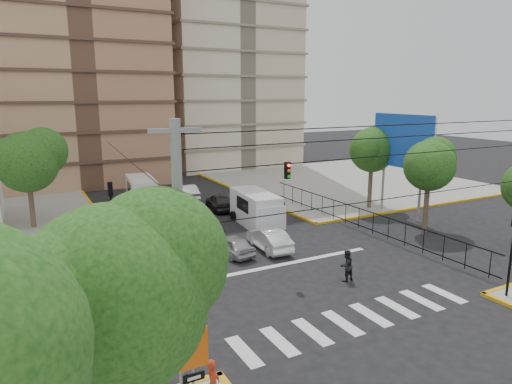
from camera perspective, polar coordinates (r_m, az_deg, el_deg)
ground at (r=25.86m, az=3.75°, el=-10.07°), size 160.00×160.00×0.00m
sidewalk_ne at (r=52.79m, az=10.88°, el=1.33°), size 26.00×26.00×0.15m
crosswalk_stripes at (r=21.46m, az=12.48°, el=-15.21°), size 12.00×2.40×0.01m
stop_line at (r=26.81m, az=2.39°, el=-9.22°), size 13.00×0.40×0.01m
park_fence at (r=34.36m, az=12.66°, el=-4.68°), size 0.10×22.50×1.66m
billboard at (r=37.98m, az=17.91°, el=5.85°), size 0.36×6.20×8.10m
tree_sw_near at (r=11.41m, az=-17.09°, el=-11.59°), size 5.63×4.60×7.57m
tree_park_a at (r=34.41m, az=20.94°, el=3.39°), size 4.41×3.60×6.83m
tree_park_c at (r=39.95m, az=14.39°, el=5.38°), size 4.65×3.80×7.25m
tree_tudor at (r=36.63m, az=-26.57°, el=3.72°), size 5.39×4.40×7.43m
traffic_light_nw at (r=29.31m, az=-17.65°, el=-1.57°), size 0.28×0.22×4.40m
traffic_light_hanging at (r=22.58m, az=6.67°, el=2.21°), size 18.00×9.12×0.92m
utility_pole_sw at (r=12.91m, az=-9.40°, el=-10.78°), size 1.40×0.28×9.00m
district_sign at (r=13.82m, az=-7.88°, el=-19.88°), size 0.90×0.12×3.20m
van_right_lane at (r=34.47m, az=0.15°, el=-2.23°), size 2.65×5.71×2.50m
van_left_lane at (r=41.76m, az=-14.02°, el=-0.06°), size 2.75×5.73×2.49m
car_silver_front_left at (r=28.41m, az=-3.14°, el=-6.63°), size 2.07×3.89×1.26m
car_white_front_right at (r=29.30m, az=1.66°, el=-5.91°), size 1.73×4.28×1.38m
car_grey_mid_left at (r=32.58m, az=-7.74°, el=-4.08°), size 2.87×5.45×1.46m
car_silver_rear_left at (r=37.71m, az=-9.17°, el=-2.07°), size 2.45×4.50×1.24m
car_darkgrey_mid_right at (r=39.27m, az=-4.59°, el=-1.21°), size 2.34×4.50×1.46m
car_white_rear_right at (r=43.29m, az=-8.73°, el=-0.04°), size 1.99×4.66×1.49m
pedestrian_sw_corner at (r=15.33m, az=-5.39°, el=-22.81°), size 0.67×0.73×1.68m
pedestrian_crosswalk at (r=24.95m, az=11.22°, el=-9.02°), size 0.90×0.73×1.72m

